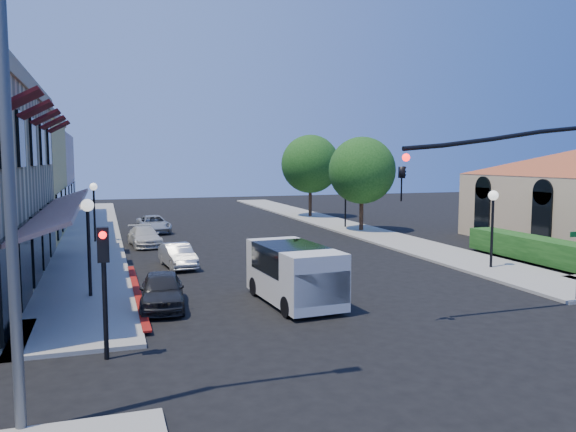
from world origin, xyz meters
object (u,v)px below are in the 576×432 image
object	(u,v)px
lamppost_left_near	(88,223)
parked_car_d	(153,224)
secondary_signal	(104,268)
lamppost_right_far	(346,190)
lamppost_left_far	(94,197)
street_tree_a	(362,170)
cobra_streetlight	(29,141)
signal_mast_arm	(560,186)
parked_car_c	(145,236)
street_tree_b	(310,164)
white_van	(295,270)
parked_car_b	(178,256)
parked_car_a	(162,290)
lamppost_right_near	(493,209)

from	to	relation	value
lamppost_left_near	parked_car_d	xyz separation A→B (m)	(3.70, 18.00, -2.16)
secondary_signal	lamppost_right_far	bearing A→B (deg)	53.86
lamppost_left_far	street_tree_a	bearing A→B (deg)	0.00
street_tree_a	cobra_streetlight	bearing A→B (deg)	-126.79
signal_mast_arm	lamppost_left_near	bearing A→B (deg)	155.63
street_tree_a	parked_car_c	xyz separation A→B (m)	(-14.60, -2.00, -3.64)
lamppost_left_near	parked_car_c	bearing A→B (deg)	77.32
secondary_signal	lamppost_left_near	distance (m)	6.63
street_tree_b	parked_car_d	bearing A→B (deg)	-156.19
secondary_signal	lamppost_right_far	size ratio (longest dim) A/B	0.93
white_van	parked_car_b	distance (m)	8.43
secondary_signal	parked_car_b	distance (m)	12.16
secondary_signal	parked_car_d	bearing A→B (deg)	82.59
secondary_signal	street_tree_a	bearing A→B (deg)	50.79
lamppost_right_far	parked_car_b	size ratio (longest dim) A/B	1.08
lamppost_right_far	parked_car_b	bearing A→B (deg)	-140.41
lamppost_left_near	cobra_streetlight	bearing A→B (deg)	-93.71
cobra_streetlight	lamppost_left_far	xyz separation A→B (m)	(0.65, 24.00, -2.53)
street_tree_a	lamppost_right_far	xyz separation A→B (m)	(-0.30, 2.00, -1.46)
lamppost_left_near	parked_car_c	distance (m)	12.49
street_tree_a	parked_car_c	world-z (taller)	street_tree_a
parked_car_c	cobra_streetlight	bearing A→B (deg)	-104.16
street_tree_a	parked_car_d	size ratio (longest dim) A/B	1.57
street_tree_a	parked_car_c	size ratio (longest dim) A/B	1.70
secondary_signal	signal_mast_arm	bearing A→B (deg)	0.37
parked_car_c	parked_car_d	distance (m)	6.08
street_tree_a	parked_car_d	xyz separation A→B (m)	(-13.60, 4.00, -3.62)
parked_car_a	parked_car_d	world-z (taller)	parked_car_a
parked_car_a	cobra_streetlight	bearing A→B (deg)	-104.61
street_tree_b	secondary_signal	bearing A→B (deg)	-118.77
secondary_signal	lamppost_left_near	bearing A→B (deg)	94.34
lamppost_left_far	white_van	bearing A→B (deg)	-68.35
street_tree_a	signal_mast_arm	xyz separation A→B (m)	(-2.94, -20.50, -0.11)
lamppost_left_far	parked_car_b	distance (m)	9.98
parked_car_c	signal_mast_arm	bearing A→B (deg)	-63.30
lamppost_right_far	white_van	size ratio (longest dim) A/B	0.77
street_tree_b	parked_car_c	bearing A→B (deg)	-140.58
street_tree_b	parked_car_b	world-z (taller)	street_tree_b
parked_car_a	parked_car_d	xyz separation A→B (m)	(1.40, 20.00, -0.03)
lamppost_left_far	parked_car_c	world-z (taller)	lamppost_left_far
lamppost_left_far	parked_car_b	world-z (taller)	lamppost_left_far
street_tree_a	parked_car_a	distance (m)	22.22
secondary_signal	lamppost_left_far	distance (m)	20.60
parked_car_c	lamppost_right_near	bearing A→B (deg)	-45.51
white_van	parked_car_d	world-z (taller)	white_van
street_tree_b	parked_car_d	xyz separation A→B (m)	(-13.60, -6.00, -3.97)
lamppost_right_near	parked_car_b	xyz separation A→B (m)	(-13.30, 5.00, -2.19)
street_tree_a	parked_car_a	world-z (taller)	street_tree_a
lamppost_right_near	white_van	distance (m)	10.81
street_tree_b	lamppost_left_near	bearing A→B (deg)	-125.79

